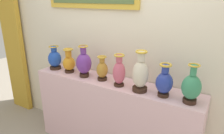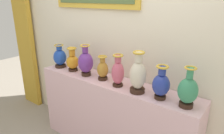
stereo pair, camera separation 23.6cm
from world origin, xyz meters
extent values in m
cube|color=beige|center=(0.00, 0.00, 0.49)|extent=(2.10, 0.40, 0.99)
cube|color=beige|center=(0.00, 0.26, 1.36)|extent=(4.63, 0.10, 2.71)
cube|color=gold|center=(-2.02, 0.14, 1.09)|extent=(0.43, 0.08, 2.18)
cylinder|color=#382319|center=(-0.90, -0.02, 1.00)|extent=(0.15, 0.15, 0.03)
ellipsoid|color=#1E47B2|center=(-0.90, -0.02, 1.13)|extent=(0.18, 0.18, 0.22)
cylinder|color=#1E47B2|center=(-0.90, -0.02, 1.27)|extent=(0.08, 0.08, 0.07)
torus|color=gold|center=(-0.90, -0.02, 1.30)|extent=(0.13, 0.13, 0.01)
cylinder|color=#382319|center=(-0.64, -0.02, 1.00)|extent=(0.12, 0.12, 0.03)
ellipsoid|color=orange|center=(-0.64, -0.02, 1.11)|extent=(0.16, 0.16, 0.18)
cylinder|color=orange|center=(-0.64, -0.02, 1.25)|extent=(0.08, 0.08, 0.10)
torus|color=gold|center=(-0.64, -0.02, 1.29)|extent=(0.13, 0.13, 0.02)
cylinder|color=#382319|center=(-0.38, -0.04, 1.01)|extent=(0.12, 0.12, 0.04)
ellipsoid|color=#6B3393|center=(-0.38, -0.04, 1.16)|extent=(0.19, 0.19, 0.26)
cylinder|color=#6B3393|center=(-0.38, -0.04, 1.33)|extent=(0.07, 0.07, 0.09)
torus|color=gold|center=(-0.38, -0.04, 1.37)|extent=(0.12, 0.12, 0.02)
cylinder|color=#382319|center=(-0.12, -0.02, 1.00)|extent=(0.12, 0.12, 0.03)
ellipsoid|color=#B27F2D|center=(-0.12, -0.02, 1.11)|extent=(0.13, 0.13, 0.19)
cylinder|color=#B27F2D|center=(-0.12, -0.02, 1.24)|extent=(0.06, 0.06, 0.06)
torus|color=gold|center=(-0.12, -0.02, 1.27)|extent=(0.11, 0.11, 0.02)
cylinder|color=#382319|center=(0.13, -0.07, 1.00)|extent=(0.11, 0.11, 0.03)
ellipsoid|color=#CC5972|center=(0.13, -0.07, 1.14)|extent=(0.14, 0.14, 0.25)
cylinder|color=#CC5972|center=(0.13, -0.07, 1.30)|extent=(0.07, 0.07, 0.07)
torus|color=gold|center=(0.13, -0.07, 1.34)|extent=(0.12, 0.12, 0.02)
cylinder|color=#382319|center=(0.38, -0.07, 1.01)|extent=(0.16, 0.16, 0.04)
ellipsoid|color=beige|center=(0.38, -0.07, 1.17)|extent=(0.17, 0.17, 0.29)
cylinder|color=beige|center=(0.38, -0.07, 1.37)|extent=(0.08, 0.08, 0.10)
torus|color=gold|center=(0.38, -0.07, 1.41)|extent=(0.12, 0.12, 0.02)
cylinder|color=#382319|center=(0.64, -0.06, 1.00)|extent=(0.11, 0.11, 0.04)
ellipsoid|color=#263899|center=(0.64, -0.06, 1.13)|extent=(0.17, 0.17, 0.21)
cylinder|color=#263899|center=(0.64, -0.06, 1.28)|extent=(0.07, 0.07, 0.08)
torus|color=gold|center=(0.64, -0.06, 1.32)|extent=(0.12, 0.12, 0.02)
cylinder|color=#382319|center=(0.89, -0.06, 1.01)|extent=(0.12, 0.12, 0.04)
ellipsoid|color=#388C60|center=(0.89, -0.06, 1.14)|extent=(0.18, 0.18, 0.23)
cylinder|color=#388C60|center=(0.89, -0.06, 1.31)|extent=(0.06, 0.06, 0.10)
torus|color=gold|center=(0.89, -0.06, 1.36)|extent=(0.11, 0.11, 0.02)
camera|label=1|loc=(1.15, -1.91, 1.93)|focal=32.93mm
camera|label=2|loc=(1.35, -1.78, 1.93)|focal=32.93mm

